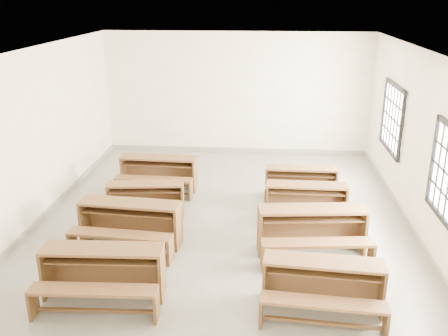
# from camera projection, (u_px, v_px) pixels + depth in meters

# --- Properties ---
(room) EXTENTS (8.50, 8.50, 3.20)m
(room) POSITION_uv_depth(u_px,v_px,m) (229.00, 109.00, 9.01)
(room) COLOR gray
(room) RESTS_ON ground
(desk_set_0) EXTENTS (1.74, 0.96, 0.77)m
(desk_set_0) POSITION_uv_depth(u_px,v_px,m) (102.00, 270.00, 6.99)
(desk_set_0) COLOR brown
(desk_set_0) RESTS_ON ground
(desk_set_1) EXTENTS (1.80, 1.04, 0.78)m
(desk_set_1) POSITION_uv_depth(u_px,v_px,m) (129.00, 221.00, 8.49)
(desk_set_1) COLOR brown
(desk_set_1) RESTS_ON ground
(desk_set_2) EXTENTS (1.55, 0.92, 0.66)m
(desk_set_2) POSITION_uv_depth(u_px,v_px,m) (145.00, 197.00, 9.64)
(desk_set_2) COLOR brown
(desk_set_2) RESTS_ON ground
(desk_set_3) EXTENTS (1.68, 0.93, 0.74)m
(desk_set_3) POSITION_uv_depth(u_px,v_px,m) (158.00, 171.00, 10.93)
(desk_set_3) COLOR brown
(desk_set_3) RESTS_ON ground
(desk_set_4) EXTENTS (1.68, 0.96, 0.73)m
(desk_set_4) POSITION_uv_depth(u_px,v_px,m) (323.00, 282.00, 6.73)
(desk_set_4) COLOR brown
(desk_set_4) RESTS_ON ground
(desk_set_5) EXTENTS (1.86, 1.10, 0.80)m
(desk_set_5) POSITION_uv_depth(u_px,v_px,m) (312.00, 228.00, 8.21)
(desk_set_5) COLOR brown
(desk_set_5) RESTS_ON ground
(desk_set_6) EXTENTS (1.54, 0.81, 0.69)m
(desk_set_6) POSITION_uv_depth(u_px,v_px,m) (306.00, 199.00, 9.51)
(desk_set_6) COLOR brown
(desk_set_6) RESTS_ON ground
(desk_set_7) EXTENTS (1.50, 0.79, 0.67)m
(desk_set_7) POSITION_uv_depth(u_px,v_px,m) (301.00, 181.00, 10.47)
(desk_set_7) COLOR brown
(desk_set_7) RESTS_ON ground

